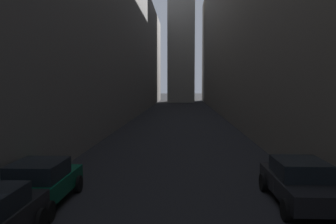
% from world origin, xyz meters
% --- Properties ---
extents(ground_plane, '(264.00, 264.00, 0.00)m').
position_xyz_m(ground_plane, '(0.00, 48.00, 0.00)').
color(ground_plane, black).
extents(building_block_left, '(10.34, 108.00, 20.07)m').
position_xyz_m(building_block_left, '(-10.67, 50.00, 10.04)').
color(building_block_left, slate).
rests_on(building_block_left, ground).
extents(building_block_right, '(15.59, 108.00, 24.71)m').
position_xyz_m(building_block_right, '(13.30, 50.00, 12.35)').
color(building_block_right, '#60594F').
rests_on(building_block_right, ground).
extents(parked_car_left_far, '(1.94, 4.22, 1.50)m').
position_xyz_m(parked_car_left_far, '(-4.40, 22.68, 0.77)').
color(parked_car_left_far, '#05472D').
rests_on(parked_car_left_far, ground).
extents(parked_car_right_far, '(1.95, 4.33, 1.52)m').
position_xyz_m(parked_car_right_far, '(4.40, 23.14, 0.78)').
color(parked_car_right_far, black).
rests_on(parked_car_right_far, ground).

